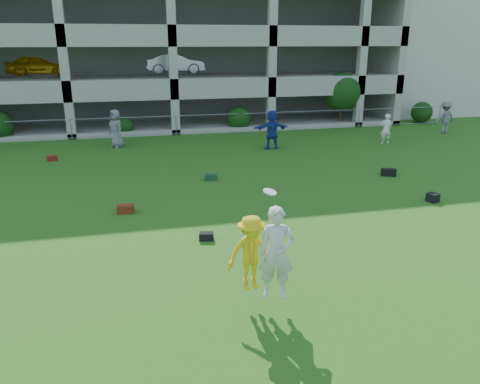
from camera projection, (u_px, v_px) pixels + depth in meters
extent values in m
plane|color=#235114|center=(260.00, 290.00, 10.66)|extent=(100.00, 100.00, 0.00)
cube|color=beige|center=(432.00, 46.00, 40.03)|extent=(16.00, 14.00, 10.00)
imported|color=slate|center=(116.00, 129.00, 24.71)|extent=(1.07, 1.17, 2.00)
imported|color=navy|center=(272.00, 130.00, 24.34)|extent=(1.91, 0.69, 2.03)
imported|color=white|center=(386.00, 129.00, 25.60)|extent=(0.64, 0.45, 1.65)
imported|color=slate|center=(445.00, 117.00, 28.60)|extent=(1.27, 0.76, 1.92)
cube|color=#5D1E10|center=(126.00, 209.00, 15.42)|extent=(0.57, 0.34, 0.28)
cube|color=black|center=(206.00, 236.00, 13.34)|extent=(0.45, 0.33, 0.22)
cube|color=black|center=(433.00, 198.00, 16.51)|extent=(0.45, 0.45, 0.30)
cube|color=black|center=(388.00, 172.00, 19.68)|extent=(0.67, 0.49, 0.30)
cube|color=#521A0E|center=(52.00, 158.00, 22.12)|extent=(0.50, 0.38, 0.24)
cube|color=#13361C|center=(211.00, 177.00, 19.07)|extent=(0.54, 0.37, 0.25)
imported|color=yellow|center=(251.00, 253.00, 9.70)|extent=(1.12, 0.74, 1.63)
imported|color=silver|center=(276.00, 253.00, 9.49)|extent=(0.81, 0.63, 1.97)
cylinder|color=white|center=(270.00, 192.00, 9.24)|extent=(0.28, 0.27, 0.13)
cube|color=#9E998C|center=(157.00, 33.00, 39.15)|extent=(30.00, 0.50, 12.00)
cube|color=#9E998C|center=(355.00, 33.00, 36.09)|extent=(0.50, 14.00, 12.00)
cube|color=#9E998C|center=(167.00, 115.00, 34.70)|extent=(30.00, 14.00, 0.30)
cube|color=#9E998C|center=(165.00, 74.00, 33.78)|extent=(30.00, 14.00, 0.30)
cube|color=#9E998C|center=(163.00, 30.00, 32.85)|extent=(30.00, 14.00, 0.30)
cube|color=#9E998C|center=(174.00, 92.00, 27.62)|extent=(30.00, 0.30, 0.90)
cube|color=#9E998C|center=(172.00, 38.00, 26.69)|extent=(30.00, 0.30, 0.90)
cube|color=#9E998C|center=(61.00, 30.00, 25.35)|extent=(0.50, 0.50, 12.00)
cube|color=#9E998C|center=(172.00, 30.00, 26.65)|extent=(0.50, 0.50, 12.00)
cube|color=#9E998C|center=(272.00, 31.00, 27.94)|extent=(0.50, 0.50, 12.00)
cube|color=#9E998C|center=(364.00, 31.00, 29.24)|extent=(0.50, 0.50, 12.00)
cube|color=#605E59|center=(161.00, 33.00, 34.75)|extent=(29.00, 9.00, 11.60)
imported|color=#FFB20D|center=(39.00, 65.00, 29.92)|extent=(3.97, 1.82, 1.32)
imported|color=silver|center=(175.00, 63.00, 31.81)|extent=(4.01, 1.40, 1.32)
cylinder|color=gray|center=(71.00, 129.00, 26.78)|extent=(0.06, 0.06, 1.20)
cylinder|color=gray|center=(176.00, 125.00, 28.08)|extent=(0.06, 0.06, 1.20)
cylinder|color=gray|center=(272.00, 121.00, 29.38)|extent=(0.06, 0.06, 1.20)
cylinder|color=gray|center=(359.00, 118.00, 30.67)|extent=(0.06, 0.06, 1.20)
cylinder|color=gray|center=(440.00, 115.00, 31.97)|extent=(0.06, 0.06, 1.20)
cylinder|color=gray|center=(176.00, 116.00, 27.91)|extent=(36.00, 0.04, 0.04)
cylinder|color=gray|center=(176.00, 134.00, 28.24)|extent=(36.00, 0.04, 0.04)
sphere|color=#163D11|center=(125.00, 126.00, 28.00)|extent=(1.10, 1.10, 1.10)
sphere|color=#163D11|center=(239.00, 118.00, 29.45)|extent=(1.54, 1.54, 1.54)
cylinder|color=#382314|center=(340.00, 111.00, 31.08)|extent=(0.16, 0.16, 1.96)
sphere|color=#163D11|center=(342.00, 92.00, 30.69)|extent=(2.52, 2.52, 2.52)
sphere|color=#163D11|center=(422.00, 112.00, 32.27)|extent=(1.43, 1.43, 1.43)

